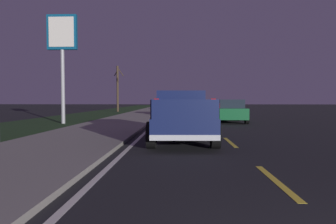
{
  "coord_description": "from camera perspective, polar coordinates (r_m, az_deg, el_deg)",
  "views": [
    {
      "loc": [
        -1.32,
        1.8,
        1.52
      ],
      "look_at": [
        9.33,
        2.23,
        1.08
      ],
      "focal_mm": 31.38,
      "sensor_mm": 36.0,
      "label": 1
    }
  ],
  "objects": [
    {
      "name": "ground",
      "position": [
        28.42,
        5.94,
        -0.7
      ],
      "size": [
        144.0,
        144.0,
        0.0
      ],
      "primitive_type": "plane",
      "color": "black"
    },
    {
      "name": "bare_tree_far",
      "position": [
        38.41,
        -9.75,
        4.65
      ],
      "size": [
        1.51,
        1.27,
        5.88
      ],
      "color": "#423323",
      "rests_on": "ground"
    },
    {
      "name": "pickup_truck",
      "position": [
        11.26,
        2.5,
        -0.72
      ],
      "size": [
        5.49,
        2.41,
        1.87
      ],
      "color": "#141E4C",
      "rests_on": "ground"
    },
    {
      "name": "grass_verge",
      "position": [
        29.72,
        -15.11,
        -0.63
      ],
      "size": [
        108.0,
        6.0,
        0.01
      ],
      "primitive_type": "cube",
      "color": "#1E3819",
      "rests_on": "ground"
    },
    {
      "name": "sidewalk_shoulder",
      "position": [
        28.62,
        -5.52,
        -0.56
      ],
      "size": [
        108.0,
        4.0,
        0.12
      ],
      "primitive_type": "cube",
      "color": "gray",
      "rests_on": "ground"
    },
    {
      "name": "gas_price_sign",
      "position": [
        20.24,
        -19.87,
        12.67
      ],
      "size": [
        0.27,
        1.9,
        6.9
      ],
      "color": "#99999E",
      "rests_on": "ground"
    },
    {
      "name": "sedan_tan",
      "position": [
        42.93,
        6.98,
        1.38
      ],
      "size": [
        4.44,
        2.09,
        1.54
      ],
      "color": "#9E845B",
      "rests_on": "ground"
    },
    {
      "name": "sedan_green",
      "position": [
        20.43,
        11.77,
        0.27
      ],
      "size": [
        4.42,
        2.05,
        1.54
      ],
      "color": "#14592D",
      "rests_on": "ground"
    },
    {
      "name": "lane_markings",
      "position": [
        30.68,
        0.99,
        -0.46
      ],
      "size": [
        108.0,
        3.54,
        0.01
      ],
      "color": "yellow",
      "rests_on": "ground"
    },
    {
      "name": "sedan_white",
      "position": [
        27.21,
        2.25,
        0.83
      ],
      "size": [
        4.41,
        2.03,
        1.54
      ],
      "color": "silver",
      "rests_on": "ground"
    },
    {
      "name": "sedan_red",
      "position": [
        43.15,
        2.1,
        1.4
      ],
      "size": [
        4.43,
        2.07,
        1.54
      ],
      "color": "maroon",
      "rests_on": "ground"
    }
  ]
}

